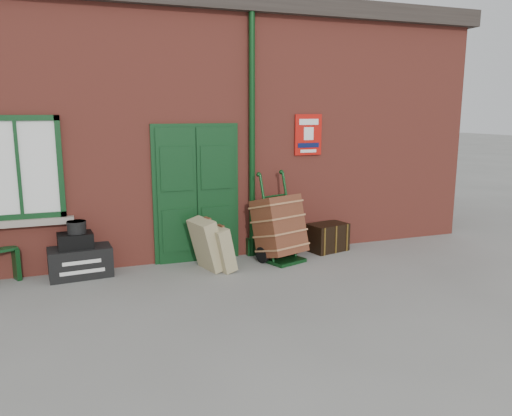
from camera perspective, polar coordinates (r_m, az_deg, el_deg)
name	(u,v)px	position (r m, az deg, el deg)	size (l,w,h in m)	color
ground	(243,286)	(7.19, -1.55, -8.94)	(80.00, 80.00, 0.00)	gray
station_building	(186,126)	(10.14, -7.97, 9.27)	(10.30, 4.30, 4.36)	#9C4032
houdini_trunk	(80,262)	(7.98, -19.43, -5.84)	(0.90, 0.50, 0.45)	black
strongbox	(75,240)	(7.90, -19.95, -3.51)	(0.50, 0.36, 0.23)	black
hatbox	(77,227)	(7.85, -19.82, -2.06)	(0.27, 0.27, 0.18)	black
suitcase_back	(207,244)	(7.82, -5.63, -4.15)	(0.23, 0.57, 0.80)	tan
suitcase_front	(220,248)	(7.79, -4.15, -4.63)	(0.20, 0.51, 0.68)	tan
porter_trolley	(279,227)	(8.27, 2.67, -2.23)	(0.91, 0.94, 1.45)	#0D3414
dark_trunk	(327,237)	(8.99, 8.16, -3.31)	(0.68, 0.44, 0.49)	black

